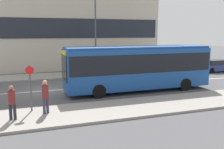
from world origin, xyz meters
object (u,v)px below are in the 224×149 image
Objects in this scene: bus_stop_sign at (30,84)px; street_lamp at (95,28)px; pedestrian_down_pavement at (45,95)px; parked_car_1 at (217,66)px; pedestrian_near_stop at (12,100)px; city_bus at (138,66)px; parked_car_0 at (175,69)px.

street_lamp reaches higher than bus_stop_sign.
street_lamp is (6.46, 10.22, 3.22)m from bus_stop_sign.
street_lamp is (5.75, 10.88, 3.69)m from pedestrian_down_pavement.
pedestrian_near_stop reaches higher than parked_car_1.
bus_stop_sign is (-7.79, -3.03, -0.32)m from city_bus.
parked_car_0 is at bearing -177.95° from parked_car_1.
parked_car_0 is 16.99m from bus_stop_sign.
bus_stop_sign is at bearing 111.44° from pedestrian_down_pavement.
bus_stop_sign is (-14.63, -8.58, 0.99)m from parked_car_0.
pedestrian_down_pavement is at bearing -151.06° from city_bus.
pedestrian_down_pavement is (1.62, 0.51, 0.04)m from pedestrian_near_stop.
pedestrian_near_stop is 0.68× the size of bus_stop_sign.
pedestrian_near_stop is at bearing -127.54° from bus_stop_sign.
parked_car_1 is (5.65, 0.20, 0.01)m from parked_car_0.
pedestrian_near_stop is (-21.19, -9.96, 0.47)m from parked_car_1.
bus_stop_sign reaches higher than parked_car_0.
pedestrian_near_stop is (-8.69, -4.21, -0.82)m from city_bus.
pedestrian_down_pavement is (-7.07, -3.69, -0.78)m from city_bus.
street_lamp reaches higher than city_bus.
pedestrian_down_pavement is (-13.92, -9.24, 0.53)m from parked_car_0.
pedestrian_near_stop is at bearing -147.88° from parked_car_0.
street_lamp is at bearing 36.55° from pedestrian_down_pavement.
city_bus reaches higher than pedestrian_near_stop.
pedestrian_near_stop is at bearing -152.81° from city_bus.
parked_car_1 is 0.56× the size of street_lamp.
pedestrian_down_pavement is at bearing -42.95° from bus_stop_sign.
parked_car_0 is at bearing 30.37° from bus_stop_sign.
bus_stop_sign is 0.32× the size of street_lamp.
city_bus is at bearing -155.28° from parked_car_1.
city_bus is 6.41× the size of pedestrian_near_stop.
parked_car_1 is at bearing 26.08° from city_bus.
pedestrian_down_pavement is 1.08m from bus_stop_sign.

